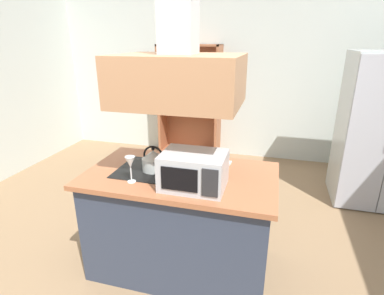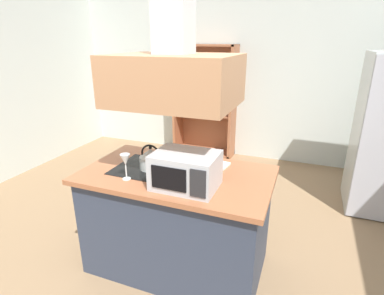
{
  "view_description": "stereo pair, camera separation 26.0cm",
  "coord_description": "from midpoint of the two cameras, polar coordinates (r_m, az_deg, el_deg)",
  "views": [
    {
      "loc": [
        0.74,
        -2.11,
        1.93
      ],
      "look_at": [
        0.05,
        0.38,
        1.0
      ],
      "focal_mm": 28.46,
      "sensor_mm": 36.0,
      "label": 1
    },
    {
      "loc": [
        0.98,
        -2.02,
        1.93
      ],
      "look_at": [
        0.05,
        0.38,
        1.0
      ],
      "focal_mm": 28.46,
      "sensor_mm": 36.0,
      "label": 2
    }
  ],
  "objects": [
    {
      "name": "wall_back",
      "position": [
        5.17,
        5.87,
        13.26
      ],
      "size": [
        6.0,
        0.12,
        2.7
      ],
      "primitive_type": "cube",
      "color": "silver",
      "rests_on": "ground"
    },
    {
      "name": "dish_cabinet",
      "position": [
        5.19,
        -1.78,
        7.41
      ],
      "size": [
        1.01,
        0.4,
        1.84
      ],
      "color": "#9B5A3A",
      "rests_on": "ground"
    },
    {
      "name": "range_hood",
      "position": [
        2.25,
        -5.88,
        15.3
      ],
      "size": [
        0.9,
        0.7,
        1.24
      ],
      "color": "tan"
    },
    {
      "name": "kitchen_island",
      "position": [
        2.68,
        -4.9,
        -13.59
      ],
      "size": [
        1.53,
        0.89,
        0.9
      ],
      "color": "#30394C",
      "rests_on": "ground"
    },
    {
      "name": "microwave",
      "position": [
        2.19,
        -3.07,
        -4.37
      ],
      "size": [
        0.46,
        0.35,
        0.26
      ],
      "color": "#B7BABF",
      "rests_on": "kitchen_island"
    },
    {
      "name": "wine_glass_on_counter",
      "position": [
        2.33,
        -14.65,
        -2.96
      ],
      "size": [
        0.08,
        0.08,
        0.21
      ],
      "color": "silver",
      "rests_on": "kitchen_island"
    },
    {
      "name": "cutting_board",
      "position": [
        2.62,
        0.33,
        -3.12
      ],
      "size": [
        0.37,
        0.29,
        0.02
      ],
      "primitive_type": "cube",
      "rotation": [
        0.0,
        0.0,
        -0.15
      ],
      "color": "white",
      "rests_on": "kitchen_island"
    },
    {
      "name": "refrigerator",
      "position": [
        4.15,
        30.53,
        2.66
      ],
      "size": [
        0.9,
        0.78,
        1.8
      ],
      "color": "#B3BBB9",
      "rests_on": "ground"
    },
    {
      "name": "ground_plane",
      "position": [
        2.95,
        -5.88,
        -21.09
      ],
      "size": [
        7.8,
        7.8,
        0.0
      ],
      "primitive_type": "plane",
      "color": "#8B6D4E"
    },
    {
      "name": "kettle",
      "position": [
        2.52,
        -10.17,
        -2.41
      ],
      "size": [
        0.19,
        0.19,
        0.21
      ],
      "color": "#B7C0BC",
      "rests_on": "kitchen_island"
    }
  ]
}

